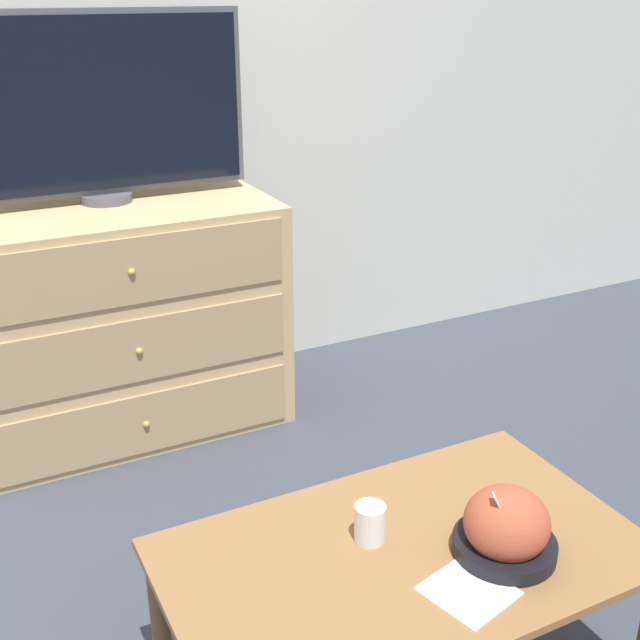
{
  "coord_description": "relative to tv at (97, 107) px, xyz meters",
  "views": [
    {
      "loc": [
        -0.42,
        -3.02,
        1.55
      ],
      "look_at": [
        0.37,
        -1.46,
        0.82
      ],
      "focal_mm": 45.0,
      "sensor_mm": 36.0,
      "label": 1
    }
  ],
  "objects": [
    {
      "name": "takeout_bowl",
      "position": [
        0.41,
        -1.74,
        -0.7
      ],
      "size": [
        0.23,
        0.23,
        0.17
      ],
      "color": "black",
      "rests_on": "coffee_table"
    },
    {
      "name": "ground_plane",
      "position": [
        -0.16,
        0.19,
        -1.17
      ],
      "size": [
        12.0,
        12.0,
        0.0
      ],
      "primitive_type": "plane",
      "color": "#383D47"
    },
    {
      "name": "drink_cup",
      "position": [
        0.18,
        -1.57,
        -0.72
      ],
      "size": [
        0.07,
        0.07,
        0.09
      ],
      "color": "beige",
      "rests_on": "coffee_table"
    },
    {
      "name": "wall_back",
      "position": [
        -0.16,
        0.22,
        0.13
      ],
      "size": [
        12.0,
        0.05,
        2.6
      ],
      "color": "silver",
      "rests_on": "ground_plane"
    },
    {
      "name": "dresser",
      "position": [
        -0.02,
        -0.11,
        -0.75
      ],
      "size": [
        1.15,
        0.56,
        0.84
      ],
      "color": "tan",
      "rests_on": "ground_plane"
    },
    {
      "name": "napkin",
      "position": [
        0.27,
        -1.81,
        -0.76
      ],
      "size": [
        0.2,
        0.2,
        0.0
      ],
      "color": "white",
      "rests_on": "coffee_table"
    },
    {
      "name": "coffee_table",
      "position": [
        0.22,
        -1.64,
        -0.81
      ],
      "size": [
        1.05,
        0.62,
        0.41
      ],
      "color": "olive",
      "rests_on": "ground_plane"
    },
    {
      "name": "tv",
      "position": [
        0.0,
        0.0,
        0.0
      ],
      "size": [
        1.04,
        0.18,
        0.64
      ],
      "color": "#515156",
      "rests_on": "dresser"
    }
  ]
}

